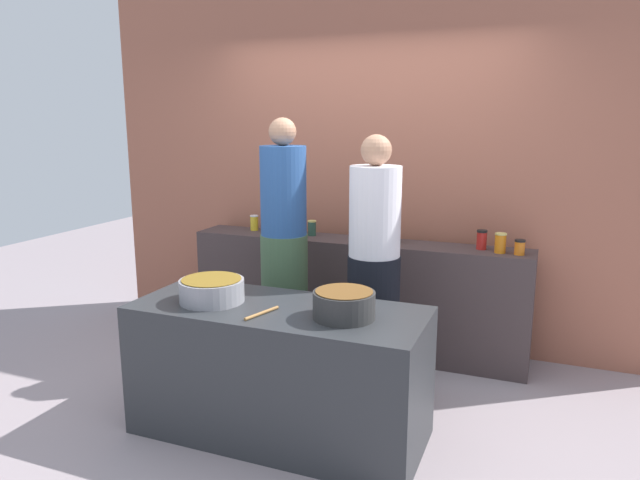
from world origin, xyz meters
TOP-DOWN VIEW (x-y plane):
  - ground at (0.00, 0.00)m, footprint 12.00×12.00m
  - storefront_wall at (0.00, 1.45)m, footprint 4.80×0.12m
  - display_shelf at (0.00, 1.10)m, footprint 2.70×0.36m
  - prep_table at (0.00, -0.30)m, footprint 1.70×0.70m
  - preserve_jar_0 at (-0.93, 1.17)m, footprint 0.07×0.07m
  - preserve_jar_1 at (-0.78, 1.16)m, footprint 0.08×0.08m
  - preserve_jar_2 at (-0.59, 1.06)m, footprint 0.09×0.09m
  - preserve_jar_3 at (-0.39, 1.14)m, footprint 0.07×0.07m
  - preserve_jar_4 at (0.18, 1.17)m, footprint 0.09×0.09m
  - preserve_jar_5 at (0.32, 1.12)m, footprint 0.07×0.07m
  - preserve_jar_6 at (0.96, 1.13)m, footprint 0.08×0.08m
  - preserve_jar_7 at (1.10, 1.06)m, footprint 0.08×0.08m
  - preserve_jar_8 at (1.23, 1.05)m, footprint 0.07×0.07m
  - cooking_pot_left at (-0.41, -0.35)m, footprint 0.38×0.38m
  - cooking_pot_center at (0.41, -0.33)m, footprint 0.34×0.34m
  - wooden_spoon at (-0.03, -0.45)m, footprint 0.09×0.25m
  - cook_with_tongs at (-0.36, 0.54)m, footprint 0.34×0.34m
  - cook_in_cap at (0.36, 0.42)m, footprint 0.35×0.35m

SIDE VIEW (x-z plane):
  - ground at x=0.00m, z-range 0.00..0.00m
  - prep_table at x=0.00m, z-range 0.00..0.78m
  - display_shelf at x=0.00m, z-range 0.00..0.90m
  - wooden_spoon at x=-0.03m, z-range 0.78..0.80m
  - cook_in_cap at x=0.36m, z-range -0.08..1.67m
  - cook_with_tongs at x=-0.36m, z-range -0.08..1.77m
  - cooking_pot_left at x=-0.41m, z-range 0.78..0.92m
  - cooking_pot_center at x=0.41m, z-range 0.78..0.94m
  - preserve_jar_2 at x=-0.59m, z-range 0.90..1.01m
  - preserve_jar_8 at x=1.23m, z-range 0.90..1.01m
  - preserve_jar_3 at x=-0.39m, z-range 0.90..1.03m
  - preserve_jar_0 at x=-0.93m, z-range 0.90..1.03m
  - preserve_jar_1 at x=-0.78m, z-range 0.90..1.04m
  - preserve_jar_5 at x=0.32m, z-range 0.90..1.04m
  - preserve_jar_7 at x=1.10m, z-range 0.90..1.05m
  - preserve_jar_6 at x=0.96m, z-range 0.90..1.05m
  - preserve_jar_4 at x=0.18m, z-range 0.90..1.05m
  - storefront_wall at x=0.00m, z-range 0.00..3.00m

